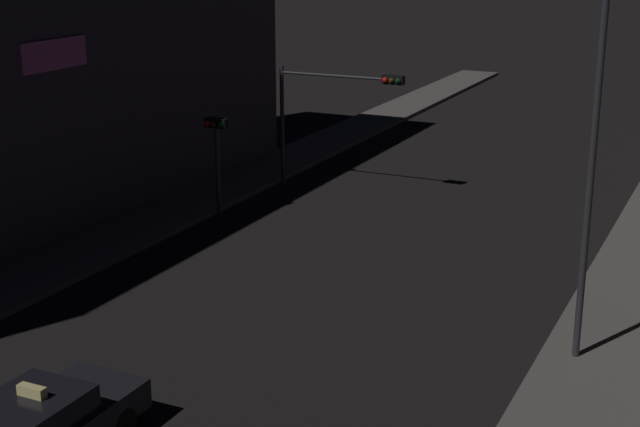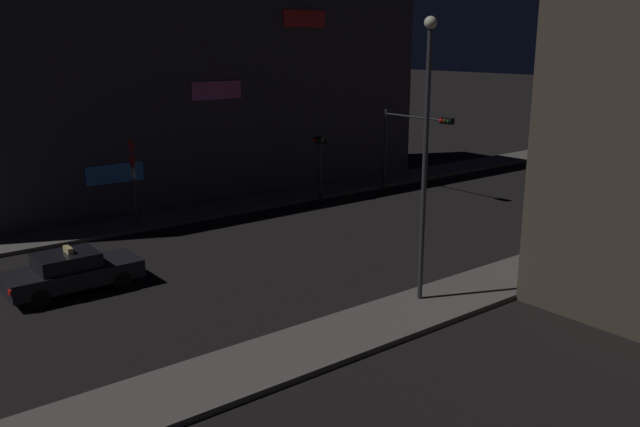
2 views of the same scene
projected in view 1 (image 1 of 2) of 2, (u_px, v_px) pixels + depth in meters
sidewalk_left at (270, 168)px, 38.56m from camera, size 2.55×61.24×0.17m
traffic_light_overhead at (331, 101)px, 34.57m from camera, size 4.96×0.42×4.62m
traffic_light_left_kerb at (217, 144)px, 31.57m from camera, size 0.80×0.42×3.53m
street_lamp_near_block at (595, 132)px, 19.80m from camera, size 0.39×0.39×8.88m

